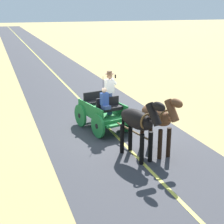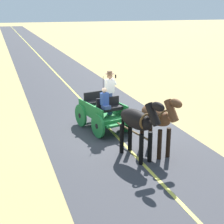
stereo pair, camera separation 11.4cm
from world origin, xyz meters
The scene contains 6 objects.
ground_plane centered at (0.00, 0.00, 0.00)m, with size 200.00×200.00×0.00m, color tan.
road_surface centered at (0.00, 0.00, 0.00)m, with size 5.68×160.00×0.01m, color #38383D.
road_centre_stripe centered at (0.00, 0.00, 0.01)m, with size 0.12×160.00×0.00m, color #DBCC4C.
horse_drawn_carriage centered at (0.23, -0.26, 0.82)m, with size 1.88×4.51×2.50m.
horse_near_side centered at (-0.79, 2.62, 1.32)m, with size 0.79×2.15×2.21m.
horse_off_side centered at (0.01, 2.79, 1.32)m, with size 0.94×2.14×2.21m.
Camera 1 is at (4.31, 12.30, 4.95)m, focal length 53.62 mm.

